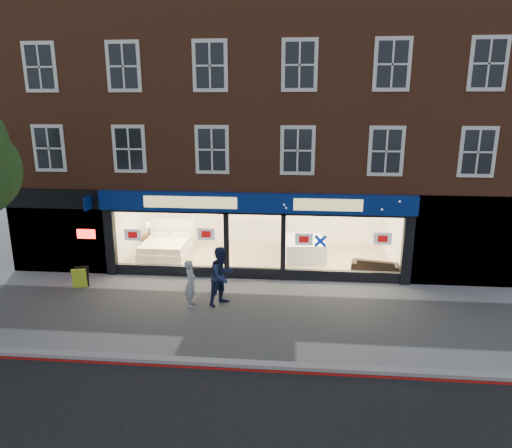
# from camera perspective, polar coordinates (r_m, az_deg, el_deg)

# --- Properties ---
(ground) EXTENTS (120.00, 120.00, 0.00)m
(ground) POSITION_cam_1_polar(r_m,az_deg,el_deg) (14.50, -1.32, -11.20)
(ground) COLOR gray
(ground) RESTS_ON ground
(kerb_line) EXTENTS (60.00, 0.10, 0.01)m
(kerb_line) POSITION_cam_1_polar(r_m,az_deg,el_deg) (11.81, -3.11, -17.70)
(kerb_line) COLOR #8C0A07
(kerb_line) RESTS_ON ground
(kerb_stone) EXTENTS (60.00, 0.25, 0.12)m
(kerb_stone) POSITION_cam_1_polar(r_m,az_deg,el_deg) (11.95, -2.97, -16.98)
(kerb_stone) COLOR gray
(kerb_stone) RESTS_ON ground
(showroom_floor) EXTENTS (11.00, 4.50, 0.10)m
(showroom_floor) POSITION_cam_1_polar(r_m,az_deg,el_deg) (19.32, 0.45, -4.29)
(showroom_floor) COLOR tan
(showroom_floor) RESTS_ON ground
(building) EXTENTS (19.00, 8.26, 10.30)m
(building) POSITION_cam_1_polar(r_m,az_deg,el_deg) (19.96, 0.87, 15.65)
(building) COLOR brown
(building) RESTS_ON ground
(display_bed) EXTENTS (1.97, 2.35, 1.33)m
(display_bed) POSITION_cam_1_polar(r_m,az_deg,el_deg) (19.78, -11.12, -2.84)
(display_bed) COLOR white
(display_bed) RESTS_ON showroom_floor
(bedside_table) EXTENTS (0.48, 0.48, 0.55)m
(bedside_table) POSITION_cam_1_polar(r_m,az_deg,el_deg) (21.23, -13.15, -2.01)
(bedside_table) COLOR brown
(bedside_table) RESTS_ON showroom_floor
(mattress_stack) EXTENTS (1.83, 2.21, 0.81)m
(mattress_stack) POSITION_cam_1_polar(r_m,az_deg,el_deg) (19.22, 6.00, -3.05)
(mattress_stack) COLOR white
(mattress_stack) RESTS_ON showroom_floor
(sofa) EXTENTS (1.94, 1.11, 0.53)m
(sofa) POSITION_cam_1_polar(r_m,az_deg,el_deg) (18.15, 14.77, -5.01)
(sofa) COLOR black
(sofa) RESTS_ON showroom_floor
(a_board) EXTENTS (0.57, 0.45, 0.77)m
(a_board) POSITION_cam_1_polar(r_m,az_deg,el_deg) (17.47, -21.09, -6.26)
(a_board) COLOR #DBF02A
(a_board) RESTS_ON ground
(pedestrian_grey) EXTENTS (0.38, 0.57, 1.55)m
(pedestrian_grey) POSITION_cam_1_polar(r_m,az_deg,el_deg) (14.91, -8.15, -7.35)
(pedestrian_grey) COLOR #A4A8AC
(pedestrian_grey) RESTS_ON ground
(pedestrian_blue) EXTENTS (1.16, 1.20, 1.95)m
(pedestrian_blue) POSITION_cam_1_polar(r_m,az_deg,el_deg) (14.85, -4.28, -6.50)
(pedestrian_blue) COLOR #182244
(pedestrian_blue) RESTS_ON ground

